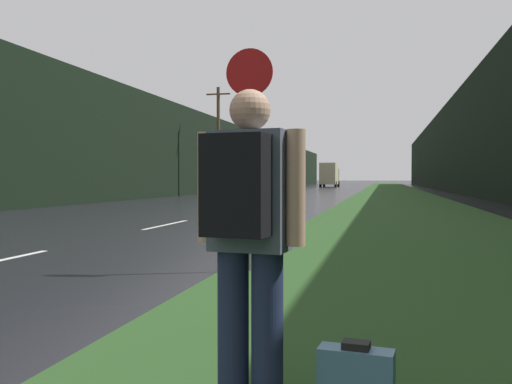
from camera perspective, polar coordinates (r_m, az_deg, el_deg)
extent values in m
cube|color=#26471E|center=(40.45, 14.44, -0.38)|extent=(6.00, 240.00, 0.02)
cube|color=silver|center=(15.13, -9.40, -3.41)|extent=(0.12, 3.00, 0.01)
cube|color=silver|center=(21.75, -2.28, -1.91)|extent=(0.12, 3.00, 0.01)
cube|color=black|center=(52.78, -3.80, 3.70)|extent=(2.00, 140.00, 6.68)
cube|color=black|center=(50.97, 21.02, 4.70)|extent=(2.00, 140.00, 8.49)
cylinder|color=#4C3823|center=(39.85, -3.99, 5.32)|extent=(0.24, 0.24, 7.93)
cube|color=#4C3823|center=(40.23, -4.00, 10.25)|extent=(1.80, 0.10, 0.10)
cylinder|color=slate|center=(7.42, -0.70, 0.82)|extent=(0.07, 0.07, 2.40)
cylinder|color=#B71414|center=(7.56, -0.70, 12.48)|extent=(0.65, 0.02, 0.65)
cylinder|color=#1E2847|center=(3.06, -2.42, -14.41)|extent=(0.17, 0.17, 0.89)
cylinder|color=#1E2847|center=(3.00, 1.19, -14.76)|extent=(0.17, 0.17, 0.89)
cube|color=#4C5666|center=(2.91, -0.64, 0.13)|extent=(0.43, 0.28, 0.64)
sphere|color=tan|center=(2.93, -0.64, 8.62)|extent=(0.22, 0.22, 0.22)
cylinder|color=tan|center=(3.01, -5.22, 0.51)|extent=(0.10, 0.10, 0.61)
cylinder|color=tan|center=(2.83, 4.22, 0.45)|extent=(0.10, 0.10, 0.61)
cube|color=black|center=(2.72, -2.15, 0.71)|extent=(0.35, 0.22, 0.52)
cube|color=teal|center=(3.13, 10.48, -19.14)|extent=(0.42, 0.19, 0.37)
cube|color=black|center=(3.07, 10.49, -15.57)|extent=(0.16, 0.12, 0.04)
cube|color=#2D3856|center=(19.22, 1.27, -0.57)|extent=(1.73, 4.11, 0.64)
cube|color=#1B2134|center=(19.41, 1.40, 1.15)|extent=(1.47, 1.85, 0.51)
cylinder|color=black|center=(17.83, 3.01, -1.66)|extent=(0.20, 0.63, 0.63)
cylinder|color=black|center=(18.19, -2.11, -1.59)|extent=(0.20, 0.63, 0.63)
cylinder|color=black|center=(20.34, 4.29, -1.27)|extent=(0.20, 0.63, 0.63)
cylinder|color=black|center=(20.66, -0.23, -1.23)|extent=(0.20, 0.63, 0.63)
cube|color=#6E684F|center=(82.33, 7.94, 1.63)|extent=(2.15, 2.47, 2.28)
cube|color=tan|center=(78.55, 7.68, 1.92)|extent=(2.26, 5.12, 3.04)
cylinder|color=black|center=(82.19, 7.18, 0.87)|extent=(0.28, 0.90, 0.90)
cylinder|color=black|center=(81.99, 8.67, 0.87)|extent=(0.28, 0.90, 0.90)
cylinder|color=black|center=(77.39, 6.80, 0.84)|extent=(0.28, 0.90, 0.90)
cylinder|color=black|center=(77.18, 8.38, 0.83)|extent=(0.28, 0.90, 0.90)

